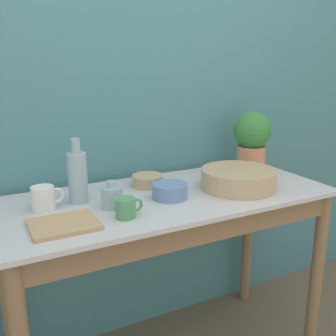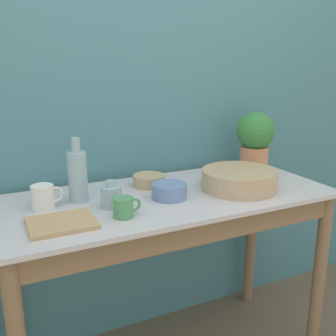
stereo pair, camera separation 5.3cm
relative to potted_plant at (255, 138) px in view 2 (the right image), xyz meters
name	(u,v)px [view 2 (the right image)]	position (x,y,z in m)	size (l,w,h in m)	color
wall_back	(136,110)	(-0.58, 0.21, 0.15)	(6.00, 0.05, 2.40)	teal
counter_table	(170,234)	(-0.58, -0.18, -0.35)	(1.45, 0.63, 0.87)	#846647
potted_plant	(255,138)	(0.00, 0.00, 0.00)	(0.20, 0.20, 0.31)	tan
bowl_wash_large	(239,179)	(-0.26, -0.23, -0.13)	(0.34, 0.34, 0.09)	tan
bottle_tall	(78,175)	(-0.95, -0.07, -0.06)	(0.08, 0.08, 0.27)	#93B2BC
bottle_short	(111,196)	(-0.85, -0.20, -0.13)	(0.09, 0.09, 0.11)	#93B2BC
mug_white	(43,197)	(-1.09, -0.10, -0.12)	(0.12, 0.09, 0.10)	white
mug_green	(124,207)	(-0.84, -0.32, -0.13)	(0.11, 0.08, 0.08)	#4C935B
bowl_small_blue	(169,191)	(-0.59, -0.20, -0.14)	(0.15, 0.15, 0.06)	#6684B2
bowl_small_tan	(149,180)	(-0.61, -0.01, -0.15)	(0.15, 0.15, 0.05)	tan
tray_board	(61,223)	(-1.06, -0.29, -0.16)	(0.23, 0.19, 0.02)	tan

